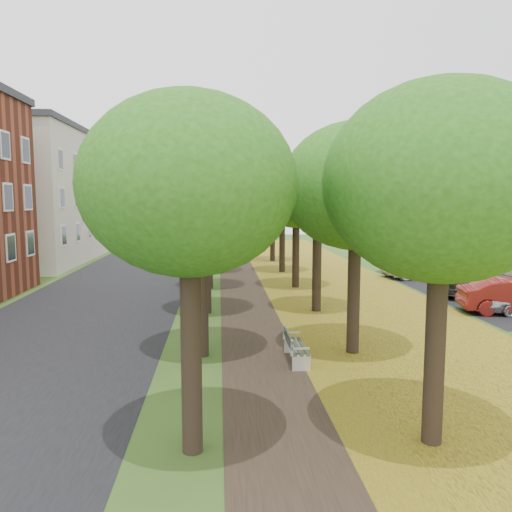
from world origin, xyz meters
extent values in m
plane|color=#2D4C19|center=(0.00, 0.00, 0.00)|extent=(120.00, 120.00, 0.00)
cube|color=black|center=(-7.50, 15.00, 0.00)|extent=(8.00, 70.00, 0.01)
cube|color=black|center=(0.00, 15.00, 0.00)|extent=(3.20, 70.00, 0.01)
cube|color=#A4961E|center=(5.00, 15.00, 0.01)|extent=(7.50, 70.00, 0.01)
cube|color=black|center=(13.50, 16.00, 0.00)|extent=(9.00, 16.00, 0.01)
cylinder|color=black|center=(-2.20, 0.00, 1.93)|extent=(0.40, 0.40, 3.87)
ellipsoid|color=#235712|center=(-2.20, 0.00, 5.29)|extent=(4.40, 4.40, 3.74)
cylinder|color=black|center=(-2.20, 6.00, 1.93)|extent=(0.40, 0.40, 3.87)
ellipsoid|color=#235712|center=(-2.20, 6.00, 5.29)|extent=(4.40, 4.40, 3.74)
cylinder|color=black|center=(-2.20, 12.00, 1.93)|extent=(0.40, 0.40, 3.87)
ellipsoid|color=#235712|center=(-2.20, 12.00, 5.29)|extent=(4.40, 4.40, 3.74)
cylinder|color=black|center=(-2.20, 18.00, 1.93)|extent=(0.40, 0.40, 3.87)
ellipsoid|color=#235712|center=(-2.20, 18.00, 5.29)|extent=(4.40, 4.40, 3.74)
cylinder|color=black|center=(-2.20, 24.00, 1.93)|extent=(0.40, 0.40, 3.87)
ellipsoid|color=#235712|center=(-2.20, 24.00, 5.29)|extent=(4.40, 4.40, 3.74)
cylinder|color=black|center=(-2.20, 30.00, 1.93)|extent=(0.40, 0.40, 3.87)
ellipsoid|color=#235712|center=(-2.20, 30.00, 5.29)|extent=(4.40, 4.40, 3.74)
cylinder|color=black|center=(2.60, 0.00, 1.93)|extent=(0.40, 0.40, 3.87)
ellipsoid|color=#235712|center=(2.60, 0.00, 5.29)|extent=(4.40, 4.40, 3.74)
cylinder|color=black|center=(2.60, 6.00, 1.93)|extent=(0.40, 0.40, 3.87)
ellipsoid|color=#235712|center=(2.60, 6.00, 5.29)|extent=(4.40, 4.40, 3.74)
cylinder|color=black|center=(2.60, 12.00, 1.93)|extent=(0.40, 0.40, 3.87)
ellipsoid|color=#235712|center=(2.60, 12.00, 5.29)|extent=(4.40, 4.40, 3.74)
cylinder|color=black|center=(2.60, 18.00, 1.93)|extent=(0.40, 0.40, 3.87)
ellipsoid|color=#235712|center=(2.60, 18.00, 5.29)|extent=(4.40, 4.40, 3.74)
cylinder|color=black|center=(2.60, 24.00, 1.93)|extent=(0.40, 0.40, 3.87)
ellipsoid|color=#235712|center=(2.60, 24.00, 5.29)|extent=(4.40, 4.40, 3.74)
cylinder|color=black|center=(2.60, 30.00, 1.93)|extent=(0.40, 0.40, 3.87)
ellipsoid|color=#235712|center=(2.60, 30.00, 5.29)|extent=(4.40, 4.40, 3.74)
cube|color=beige|center=(-17.00, 33.00, 5.00)|extent=(10.00, 20.00, 10.00)
cube|color=#2D2D33|center=(-17.00, 33.00, 10.20)|extent=(10.30, 20.30, 0.40)
cube|color=#263027|center=(0.67, 5.23, 0.47)|extent=(0.49, 1.90, 0.04)
cube|color=#263027|center=(0.39, 5.23, 0.76)|extent=(0.05, 1.90, 0.27)
cube|color=silver|center=(0.67, 4.36, 0.24)|extent=(0.53, 0.06, 0.47)
cube|color=silver|center=(0.67, 6.09, 0.24)|extent=(0.53, 0.06, 0.47)
cube|color=silver|center=(0.67, 4.36, 0.66)|extent=(0.47, 0.06, 0.04)
cube|color=silver|center=(0.67, 6.09, 0.66)|extent=(0.47, 0.06, 0.04)
imported|color=#2F2E33|center=(11.29, 14.84, 0.65)|extent=(4.80, 3.33, 1.29)
imported|color=white|center=(11.00, 20.95, 0.68)|extent=(5.28, 3.27, 1.36)
camera|label=1|loc=(-1.65, -9.31, 4.89)|focal=35.00mm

